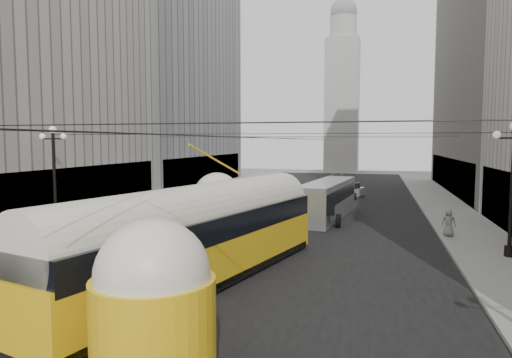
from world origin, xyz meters
The scene contains 15 objects.
road centered at (0.00, 32.50, 0.00)m, with size 20.00×85.00×0.02m, color black.
sidewalk_left centered at (-12.00, 36.00, 0.07)m, with size 4.00×72.00×0.15m, color gray.
sidewalk_right centered at (12.00, 36.00, 0.07)m, with size 4.00×72.00×0.15m, color gray.
rail_left centered at (-0.75, 32.50, 0.00)m, with size 0.12×85.00×0.04m, color gray.
rail_right centered at (0.75, 32.50, 0.00)m, with size 0.12×85.00×0.04m, color gray.
building_left_far centered at (-19.99, 48.00, 14.31)m, with size 12.60×28.60×28.60m.
distant_tower centered at (0.00, 80.00, 14.97)m, with size 6.00×6.00×31.36m.
lamppost_left_mid centered at (-12.60, 18.00, 3.74)m, with size 1.86×0.44×6.37m.
lamppost_right_mid centered at (12.60, 18.00, 3.74)m, with size 1.86×0.44×6.37m.
catenary centered at (0.12, 31.49, 5.88)m, with size 25.00×72.00×0.23m.
streetcar centered at (-0.24, 10.79, 1.92)m, with size 6.57×17.45×3.93m.
city_bus centered at (2.99, 27.58, 1.47)m, with size 3.38×10.79×2.69m.
sedan_white_far centered at (3.62, 40.32, 0.66)m, with size 3.37×4.99×1.46m.
sedan_dark_far centered at (-4.40, 50.23, 0.60)m, with size 2.08×4.34×1.33m.
pedestrian_sidewalk_right centered at (10.50, 22.24, 0.94)m, with size 0.78×0.48×1.59m, color gray.
Camera 1 is at (6.47, -5.63, 5.59)m, focal length 32.00 mm.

